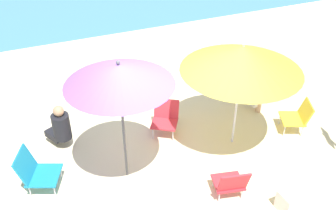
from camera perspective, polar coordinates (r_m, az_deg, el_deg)
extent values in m
plane|color=beige|center=(6.70, 0.12, -7.99)|extent=(40.00, 40.00, 0.00)
cylinder|color=#4C4C51|center=(5.76, -6.78, -3.04)|extent=(0.04, 0.04, 2.07)
cone|color=#8E56C6|center=(5.28, -7.41, 4.59)|extent=(1.58, 1.58, 0.31)
sphere|color=#4C4C51|center=(5.19, -7.55, 6.38)|extent=(0.06, 0.06, 0.06)
cylinder|color=silver|center=(6.58, 10.42, 1.11)|extent=(0.04, 0.04, 1.94)
cone|color=yellow|center=(6.21, 11.12, 6.95)|extent=(2.01, 2.01, 0.44)
sphere|color=silver|center=(6.10, 11.38, 9.03)|extent=(0.06, 0.06, 0.06)
cube|color=teal|center=(6.33, -18.15, -10.04)|extent=(0.64, 0.66, 0.03)
cube|color=teal|center=(6.26, -20.74, -8.43)|extent=(0.35, 0.54, 0.43)
cylinder|color=silver|center=(6.50, -15.85, -9.73)|extent=(0.02, 0.02, 0.24)
cylinder|color=silver|center=(6.23, -16.72, -12.34)|extent=(0.02, 0.02, 0.24)
cylinder|color=silver|center=(6.62, -19.07, -9.57)|extent=(0.02, 0.02, 0.24)
cylinder|color=silver|center=(6.34, -20.09, -12.12)|extent=(0.02, 0.02, 0.24)
cube|color=red|center=(6.04, 9.04, -11.44)|extent=(0.53, 0.50, 0.03)
cube|color=red|center=(5.75, 9.90, -11.46)|extent=(0.48, 0.26, 0.42)
cylinder|color=silver|center=(6.19, 6.85, -11.39)|extent=(0.02, 0.02, 0.20)
cylinder|color=silver|center=(6.28, 10.08, -10.88)|extent=(0.02, 0.02, 0.20)
cylinder|color=silver|center=(5.97, 7.72, -13.58)|extent=(0.02, 0.02, 0.20)
cylinder|color=silver|center=(6.07, 11.08, -13.01)|extent=(0.02, 0.02, 0.20)
cube|color=red|center=(7.06, -0.54, -2.77)|extent=(0.62, 0.60, 0.03)
cube|color=red|center=(7.12, -0.23, -0.53)|extent=(0.47, 0.37, 0.36)
cylinder|color=silver|center=(6.99, 0.74, -4.62)|extent=(0.02, 0.02, 0.24)
cylinder|color=silver|center=(7.04, -2.28, -4.29)|extent=(0.02, 0.02, 0.24)
cylinder|color=silver|center=(7.24, 1.16, -3.02)|extent=(0.02, 0.02, 0.24)
cylinder|color=silver|center=(7.30, -1.76, -2.72)|extent=(0.02, 0.02, 0.24)
cube|color=gold|center=(7.55, 18.20, -1.99)|extent=(0.58, 0.61, 0.03)
cube|color=gold|center=(7.52, 20.07, -0.89)|extent=(0.32, 0.50, 0.35)
cylinder|color=silver|center=(7.43, 17.14, -3.71)|extent=(0.02, 0.02, 0.24)
cylinder|color=silver|center=(7.73, 16.50, -1.97)|extent=(0.02, 0.02, 0.24)
cylinder|color=silver|center=(7.53, 19.59, -3.69)|extent=(0.02, 0.02, 0.24)
cylinder|color=silver|center=(7.82, 18.86, -1.97)|extent=(0.02, 0.02, 0.24)
cube|color=silver|center=(8.02, 12.71, 0.83)|extent=(0.40, 0.43, 0.12)
cylinder|color=#DBAD84|center=(8.00, 13.47, -0.27)|extent=(0.12, 0.12, 0.20)
cylinder|color=silver|center=(7.98, 11.98, 2.93)|extent=(0.32, 0.32, 0.51)
sphere|color=#DBAD84|center=(7.81, 12.29, 5.21)|extent=(0.22, 0.22, 0.22)
cube|color=black|center=(7.19, -16.32, -4.12)|extent=(0.44, 0.46, 0.12)
cylinder|color=tan|center=(7.37, -16.94, -4.23)|extent=(0.12, 0.12, 0.20)
cylinder|color=black|center=(6.93, -15.75, -3.15)|extent=(0.31, 0.31, 0.48)
sphere|color=tan|center=(6.74, -16.18, -0.87)|extent=(0.19, 0.19, 0.19)
cube|color=silver|center=(6.02, 17.47, -13.87)|extent=(0.22, 0.30, 0.33)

